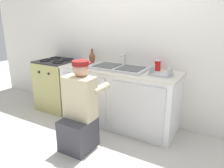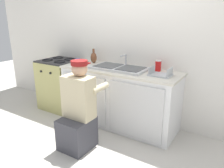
# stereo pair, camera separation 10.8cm
# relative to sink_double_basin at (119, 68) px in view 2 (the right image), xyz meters

# --- Properties ---
(ground_plane) EXTENTS (12.00, 12.00, 0.00)m
(ground_plane) POSITION_rel_sink_double_basin_xyz_m (0.00, -0.30, -0.89)
(ground_plane) COLOR beige
(back_wall) EXTENTS (6.00, 0.10, 2.50)m
(back_wall) POSITION_rel_sink_double_basin_xyz_m (0.00, 0.35, 0.36)
(back_wall) COLOR silver
(back_wall) RESTS_ON ground_plane
(counter_cabinet) EXTENTS (1.73, 0.62, 0.84)m
(counter_cabinet) POSITION_rel_sink_double_basin_xyz_m (0.00, -0.01, -0.47)
(counter_cabinet) COLOR white
(counter_cabinet) RESTS_ON ground_plane
(countertop) EXTENTS (1.77, 0.62, 0.03)m
(countertop) POSITION_rel_sink_double_basin_xyz_m (0.00, -0.00, -0.03)
(countertop) COLOR beige
(countertop) RESTS_ON counter_cabinet
(sink_double_basin) EXTENTS (0.80, 0.44, 0.19)m
(sink_double_basin) POSITION_rel_sink_double_basin_xyz_m (0.00, 0.00, 0.00)
(sink_double_basin) COLOR silver
(sink_double_basin) RESTS_ON countertop
(stove_range) EXTENTS (0.63, 0.62, 0.89)m
(stove_range) POSITION_rel_sink_double_basin_xyz_m (-1.21, -0.00, -0.45)
(stove_range) COLOR tan
(stove_range) RESTS_ON ground_plane
(plumber_person) EXTENTS (0.42, 0.61, 1.10)m
(plumber_person) POSITION_rel_sink_double_basin_xyz_m (-0.11, -0.80, -0.43)
(plumber_person) COLOR #3F3F47
(plumber_person) RESTS_ON ground_plane
(vase_decorative) EXTENTS (0.10, 0.10, 0.23)m
(vase_decorative) POSITION_rel_sink_double_basin_xyz_m (-0.57, 0.15, 0.07)
(vase_decorative) COLOR brown
(vase_decorative) RESTS_ON countertop
(coffee_mug) EXTENTS (0.13, 0.08, 0.09)m
(coffee_mug) POSITION_rel_sink_double_basin_xyz_m (-0.70, -0.10, 0.03)
(coffee_mug) COLOR #335699
(coffee_mug) RESTS_ON countertop
(dish_rack_tray) EXTENTS (0.28, 0.22, 0.11)m
(dish_rack_tray) POSITION_rel_sink_double_basin_xyz_m (0.63, -0.04, 0.01)
(dish_rack_tray) COLOR #B2B7BC
(dish_rack_tray) RESTS_ON countertop
(soda_cup_red) EXTENTS (0.08, 0.08, 0.15)m
(soda_cup_red) POSITION_rel_sink_double_basin_xyz_m (0.51, 0.18, 0.06)
(soda_cup_red) COLOR red
(soda_cup_red) RESTS_ON countertop
(cell_phone) EXTENTS (0.07, 0.14, 0.01)m
(cell_phone) POSITION_rel_sink_double_basin_xyz_m (-0.71, 0.08, -0.01)
(cell_phone) COLOR black
(cell_phone) RESTS_ON countertop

